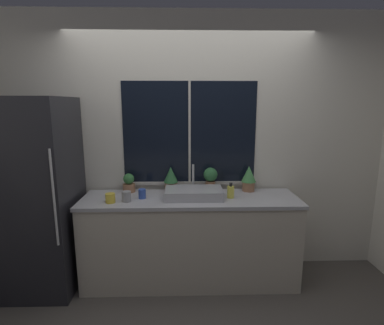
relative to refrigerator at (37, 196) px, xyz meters
name	(u,v)px	position (x,y,z in m)	size (l,w,h in m)	color
ground_plane	(191,296)	(1.46, -0.23, -0.92)	(14.00, 14.00, 0.00)	#4C4742
wall_back	(190,145)	(1.46, 0.40, 0.43)	(8.00, 0.09, 2.70)	silver
wall_left	(31,137)	(-0.63, 1.27, 0.43)	(0.06, 7.00, 2.70)	silver
wall_right	(341,136)	(3.56, 1.27, 0.43)	(0.06, 7.00, 2.70)	silver
counter	(190,239)	(1.46, 0.05, -0.48)	(2.12, 0.58, 0.88)	beige
refrigerator	(37,196)	(0.00, 0.00, 0.00)	(0.71, 0.73, 1.85)	#232328
sink	(194,193)	(1.50, 0.04, 0.00)	(0.56, 0.37, 0.29)	#ADADB2
potted_plant_far_left	(129,183)	(0.83, 0.26, 0.05)	(0.13, 0.13, 0.20)	#9E6B4C
potted_plant_center_left	(171,178)	(1.27, 0.26, 0.10)	(0.15, 0.15, 0.26)	#9E6B4C
potted_plant_center_right	(210,178)	(1.68, 0.26, 0.10)	(0.14, 0.14, 0.25)	#9E6B4C
potted_plant_far_right	(249,178)	(2.08, 0.26, 0.10)	(0.15, 0.15, 0.27)	#9E6B4C
soap_bottle	(231,192)	(1.86, 0.03, 0.02)	(0.07, 0.07, 0.15)	#DBD14C
mug_blue	(142,194)	(1.00, 0.03, 0.00)	(0.07, 0.07, 0.09)	#3351AD
mug_yellow	(110,198)	(0.72, -0.09, 0.00)	(0.09, 0.09, 0.09)	gold
mug_grey	(126,196)	(0.86, -0.06, 0.01)	(0.08, 0.08, 0.10)	gray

